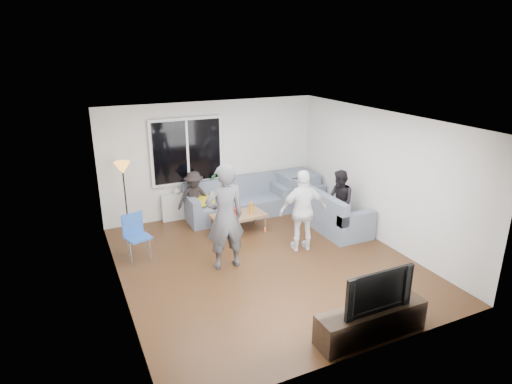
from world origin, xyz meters
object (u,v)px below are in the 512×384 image
coffee_table (239,223)px  sofa_back_section (237,199)px  spectator_back (194,198)px  television (374,288)px  spectator_right (339,202)px  sofa_right_section (331,207)px  tv_console (371,322)px  player_right (303,211)px  floor_lamp (126,200)px  player_left (225,217)px  side_chair (138,238)px

coffee_table → sofa_back_section: bearing=70.1°
sofa_back_section → spectator_back: (-0.98, 0.03, 0.17)m
television → spectator_right: bearing=62.0°
sofa_right_section → tv_console: 3.79m
spectator_back → tv_console: size_ratio=0.74×
sofa_right_section → television: size_ratio=1.92×
spectator_back → television: spectator_back is taller
player_right → sofa_back_section: bearing=-64.8°
sofa_right_section → floor_lamp: size_ratio=1.28×
floor_lamp → player_left: (1.35, -2.11, 0.17)m
side_chair → spectator_right: 4.10m
coffee_table → player_right: size_ratio=0.69×
side_chair → spectator_back: spectator_back is taller
player_left → side_chair: bearing=-33.3°
player_left → sofa_back_section: bearing=-115.9°
coffee_table → spectator_back: size_ratio=0.93×
sofa_back_section → spectator_back: bearing=178.2°
television → spectator_back: bearing=101.4°
sofa_right_section → tv_console: (-1.65, -3.40, -0.20)m
sofa_right_section → player_left: player_left is taller
coffee_table → spectator_right: bearing=-23.3°
sofa_back_section → floor_lamp: 2.46m
sofa_back_section → spectator_back: size_ratio=1.94×
spectator_right → floor_lamp: bearing=-102.1°
side_chair → spectator_right: spectator_right is taller
player_right → television: size_ratio=1.52×
television → player_left: bearing=112.1°
side_chair → spectator_back: 1.91m
spectator_right → sofa_back_section: bearing=-125.5°
player_right → spectator_back: (-1.48, 2.13, -0.20)m
sofa_right_section → sofa_back_section: bearing=50.1°
floor_lamp → player_right: bearing=-35.4°
tv_console → sofa_right_section: bearing=64.1°
floor_lamp → spectator_back: 1.47m
television → floor_lamp: bearing=117.0°
player_right → player_left: bearing=12.7°
player_left → coffee_table: bearing=-120.1°
sofa_right_section → television: television is taller
player_left → sofa_right_section: bearing=-163.3°
player_right → television: (-0.51, -2.67, -0.05)m
sofa_right_section → floor_lamp: 4.30m
coffee_table → spectator_back: (-0.68, 0.86, 0.39)m
sofa_back_section → spectator_right: bearing=-45.5°
side_chair → floor_lamp: bearing=73.2°
coffee_table → spectator_back: 1.17m
sofa_right_section → spectator_back: size_ratio=1.69×
sofa_right_section → coffee_table: size_ratio=1.82×
floor_lamp → player_right: 3.60m
coffee_table → floor_lamp: (-2.13, 0.82, 0.58)m
sofa_back_section → tv_console: size_ratio=1.44×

